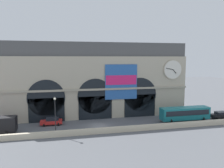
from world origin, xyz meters
TOP-DOWN VIEW (x-y plane):
  - ground_plane at (0.00, 0.00)m, footprint 200.00×200.00m
  - quay_parapet_wall at (0.00, -4.66)m, footprint 90.00×0.70m
  - station_building at (0.04, 7.92)m, footprint 44.53×6.26m
  - car_midwest at (-9.51, 2.65)m, footprint 4.40×2.22m
  - bus_east at (18.94, -0.86)m, footprint 11.00×3.25m
  - car_eastmost at (28.29, -0.47)m, footprint 4.40×2.22m
  - street_lamp_quayside at (-8.46, -3.86)m, footprint 0.44×0.44m

SIDE VIEW (x-z plane):
  - ground_plane at x=0.00m, z-range 0.00..0.00m
  - quay_parapet_wall at x=0.00m, z-range 0.00..1.04m
  - car_midwest at x=-9.51m, z-range 0.03..1.58m
  - car_eastmost at x=28.29m, z-range 0.03..1.58m
  - bus_east at x=18.94m, z-range 0.23..3.33m
  - street_lamp_quayside at x=-8.46m, z-range 0.96..7.86m
  - station_building at x=0.04m, z-range -0.19..17.21m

